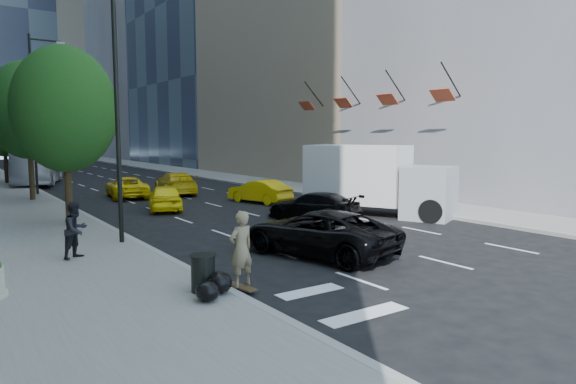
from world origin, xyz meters
TOP-DOWN VIEW (x-y plane):
  - ground at (0.00, 0.00)m, footprint 160.00×160.00m
  - sidewalk_right at (10.00, 30.00)m, footprint 4.00×120.00m
  - tower_right_far at (22.00, 98.00)m, footprint 20.00×24.00m
  - lamp_near at (-6.32, 4.00)m, footprint 2.13×0.22m
  - lamp_far at (-6.32, 22.00)m, footprint 2.13×0.22m
  - tree_near at (-7.20, 9.00)m, footprint 4.20×4.20m
  - tree_mid at (-7.20, 19.00)m, footprint 4.50×4.50m
  - tree_far at (-7.20, 32.00)m, footprint 3.90×3.90m
  - traffic_signal at (-6.40, 40.00)m, footprint 2.48×0.53m
  - facade_flags at (10.64, 10.00)m, footprint 1.85×13.30m
  - skateboarder at (-5.60, -3.00)m, footprint 0.76×0.56m
  - black_sedan_lincoln at (-1.60, -1.00)m, footprint 3.83×5.82m
  - black_sedan_mercedes at (2.45, 4.61)m, footprint 3.28×4.82m
  - taxi_a at (-2.00, 11.50)m, footprint 2.80×4.33m
  - taxi_b at (3.60, 11.24)m, footprint 2.40×4.25m
  - taxi_c at (-2.00, 18.00)m, footprint 2.86×4.98m
  - taxi_d at (1.20, 17.93)m, footprint 2.87×5.31m
  - city_bus at (-4.80, 31.76)m, footprint 5.63×11.61m
  - box_truck at (6.05, 4.29)m, footprint 5.28×7.51m
  - pedestrian_a at (-8.34, 2.40)m, footprint 1.08×1.03m
  - trash_can at (-6.60, -2.90)m, footprint 0.58×0.58m
  - garbage_bags at (-6.55, -3.41)m, footprint 1.06×1.02m

SIDE VIEW (x-z plane):
  - ground at x=0.00m, z-range 0.00..0.00m
  - sidewalk_right at x=10.00m, z-range 0.00..0.15m
  - garbage_bags at x=-6.55m, z-range 0.14..0.66m
  - trash_can at x=-6.60m, z-range 0.15..1.01m
  - black_sedan_mercedes at x=2.45m, z-range 0.00..1.30m
  - taxi_c at x=-2.00m, z-range 0.00..1.31m
  - taxi_b at x=3.60m, z-range 0.00..1.33m
  - taxi_a at x=-2.00m, z-range 0.00..1.37m
  - taxi_d at x=1.20m, z-range 0.00..1.46m
  - black_sedan_lincoln at x=-1.60m, z-range 0.00..1.49m
  - skateboarder at x=-5.60m, z-range 0.00..1.91m
  - pedestrian_a at x=-8.34m, z-range 0.15..1.90m
  - city_bus at x=-4.80m, z-range 0.00..3.15m
  - box_truck at x=6.05m, z-range 0.03..3.43m
  - traffic_signal at x=-6.40m, z-range 1.63..6.83m
  - tree_far at x=-7.20m, z-range 1.16..8.09m
  - tree_near at x=-7.20m, z-range 1.24..8.70m
  - tree_mid at x=-7.20m, z-range 1.32..9.31m
  - lamp_near at x=-6.32m, z-range 0.81..10.81m
  - lamp_far at x=-6.32m, z-range 0.81..10.81m
  - facade_flags at x=10.64m, z-range 5.16..7.21m
  - tower_right_far at x=22.00m, z-range 0.00..50.00m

